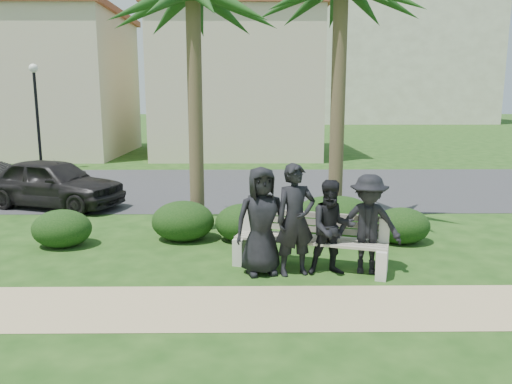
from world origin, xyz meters
TOP-DOWN VIEW (x-y plane):
  - ground at (0.00, 0.00)m, footprint 160.00×160.00m
  - footpath at (0.00, -1.80)m, footprint 30.00×1.60m
  - asphalt_street at (0.00, 8.00)m, footprint 160.00×8.00m
  - stucco_bldg_left at (-12.00, 18.00)m, footprint 10.40×8.40m
  - stucco_bldg_right at (-1.00, 18.00)m, footprint 8.40×8.40m
  - hotel_tower at (14.00, 55.00)m, footprint 26.00×18.00m
  - street_lamp at (-9.00, 12.00)m, footprint 0.36×0.36m
  - park_bench at (0.70, -0.10)m, footprint 2.85×1.40m
  - man_a at (-0.15, -0.38)m, footprint 1.01×0.78m
  - man_b at (0.42, -0.44)m, footprint 0.79×0.63m
  - man_c at (1.04, -0.43)m, footprint 0.84×0.68m
  - man_d at (1.66, -0.37)m, footprint 1.20×0.82m
  - hedge_a at (-4.16, 1.25)m, footprint 1.19×0.98m
  - hedge_b at (-1.76, 1.69)m, footprint 1.32×1.09m
  - hedge_c at (-0.46, 1.62)m, footprint 1.25×1.03m
  - hedge_d at (1.56, 1.66)m, footprint 1.48×1.22m
  - hedge_e at (1.28, 1.66)m, footprint 1.48×1.22m
  - hedge_f at (2.80, 1.44)m, footprint 1.16×0.96m
  - car_a at (-5.74, 4.91)m, footprint 4.25×2.77m

SIDE VIEW (x-z plane):
  - ground at x=0.00m, z-range 0.00..0.00m
  - footpath at x=0.00m, z-range -0.01..0.01m
  - asphalt_street at x=0.00m, z-range -0.01..0.01m
  - hedge_f at x=2.80m, z-range 0.00..0.76m
  - hedge_a at x=-4.16m, z-range 0.00..0.78m
  - hedge_c at x=-0.46m, z-range 0.00..0.81m
  - park_bench at x=0.70m, z-range -0.05..0.89m
  - hedge_b at x=-1.76m, z-range 0.00..0.86m
  - hedge_e at x=1.28m, z-range 0.00..0.96m
  - hedge_d at x=1.56m, z-range 0.00..0.96m
  - car_a at x=-5.74m, z-range 0.00..1.35m
  - man_c at x=1.04m, z-range 0.00..1.63m
  - man_d at x=1.66m, z-range 0.00..1.72m
  - man_a at x=-0.15m, z-range 0.00..1.85m
  - man_b at x=0.42m, z-range 0.00..1.91m
  - street_lamp at x=-9.00m, z-range 0.80..5.09m
  - stucco_bldg_left at x=-12.00m, z-range 0.01..7.31m
  - stucco_bldg_right at x=-1.00m, z-range 0.01..7.31m
  - hotel_tower at x=14.00m, z-range -5.24..32.06m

